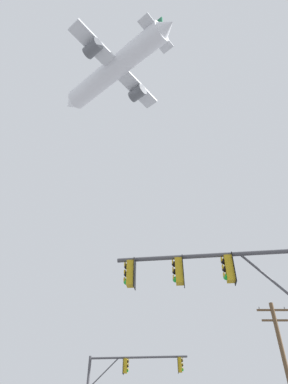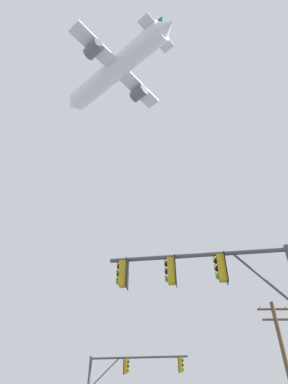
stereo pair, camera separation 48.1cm
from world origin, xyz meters
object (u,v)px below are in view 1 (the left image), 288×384
signal_pole_far (122,378)px  airplane (114,69)px  signal_pole_near (228,293)px  utility_pole (284,369)px

signal_pole_far → airplane: bearing=117.7°
signal_pole_near → utility_pole: 14.25m
signal_pole_near → airplane: 55.31m
utility_pole → airplane: size_ratio=0.39×
signal_pole_near → utility_pole: (6.31, 12.77, -0.35)m
signal_pole_far → signal_pole_near: bearing=-74.4°
signal_pole_near → utility_pole: size_ratio=0.74×
signal_pole_far → utility_pole: size_ratio=0.79×
signal_pole_far → airplane: 51.12m
utility_pole → airplane: airplane is taller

